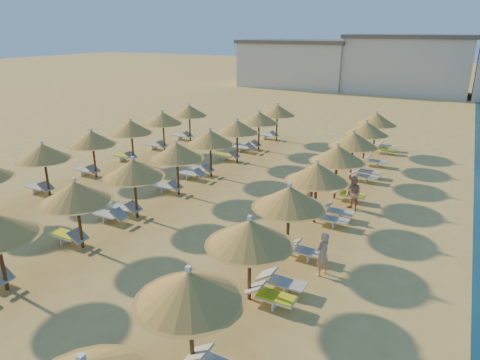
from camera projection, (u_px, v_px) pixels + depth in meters
The scene contains 9 objects.
ground at pixel (190, 240), 17.05m from camera, with size 220.00×220.00×0.00m, color #DEB861.
hotel_blocks at pixel (417, 64), 54.28m from camera, with size 46.09×9.06×8.10m.
parasol_row_east at pixel (289, 198), 15.21m from camera, with size 2.70×34.33×2.83m.
parasol_row_west at pixel (133, 169), 18.33m from camera, with size 2.70×34.33×2.83m.
parasol_row_inland at pixel (69, 145), 22.13m from camera, with size 2.70×24.84×2.83m.
loungers at pixel (172, 216), 18.41m from camera, with size 15.80×33.13×0.66m.
beachgoer_a at pixel (323, 254), 14.37m from camera, with size 0.57×0.38×1.57m, color tan.
beachgoer_b at pixel (353, 194), 19.55m from camera, with size 0.80×0.62×1.64m, color tan.
beachgoer_c at pixel (309, 197), 19.30m from camera, with size 0.90×0.38×1.54m, color tan.
Camera 1 is at (8.84, -12.61, 7.94)m, focal length 32.00 mm.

